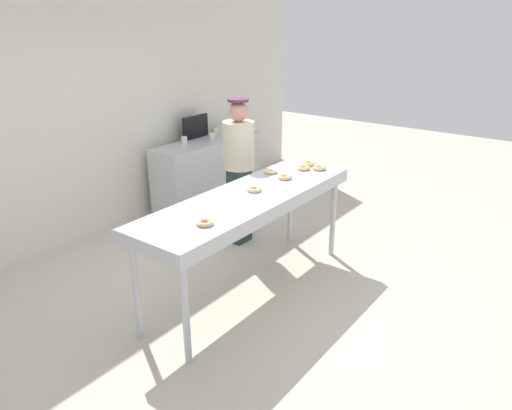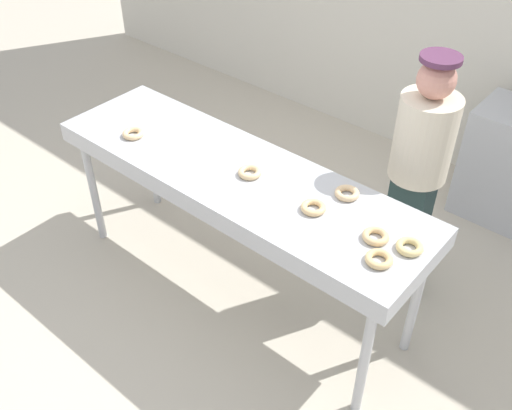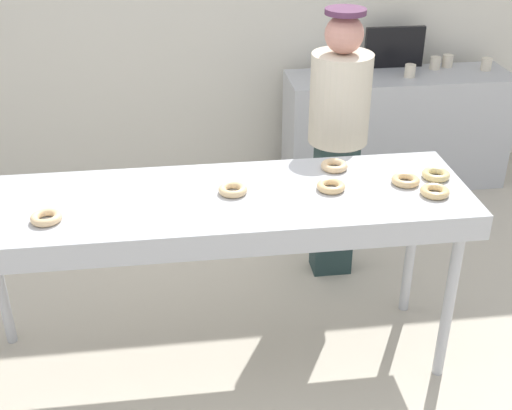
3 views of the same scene
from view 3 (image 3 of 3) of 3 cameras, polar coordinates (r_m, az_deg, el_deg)
The scene contains 17 objects.
ground_plane at distance 3.72m, azimuth -3.22°, elevation -12.68°, with size 16.00×16.00×0.00m, color beige.
fryer_conveyor at distance 3.20m, azimuth -3.66°, elevation -0.38°, with size 2.46×0.71×0.98m.
plain_donut_0 at distance 3.17m, azimuth -1.99°, elevation 1.31°, with size 0.14×0.14×0.04m, color #ECC68C.
plain_donut_1 at distance 3.27m, azimuth 14.96°, elevation 1.12°, with size 0.14×0.14×0.04m, color #F1C782.
plain_donut_2 at distance 3.23m, azimuth 6.39°, elevation 1.60°, with size 0.14×0.14×0.04m, color #F1C585.
plain_donut_3 at distance 3.34m, azimuth 12.60°, elevation 2.07°, with size 0.14×0.14×0.04m, color #ECC283.
plain_donut_4 at distance 3.08m, azimuth -17.42°, elevation -1.03°, with size 0.14×0.14×0.04m, color #F5CA91.
plain_donut_5 at distance 3.43m, azimuth 6.66°, elevation 3.33°, with size 0.14×0.14×0.04m, color beige.
plain_donut_6 at distance 3.44m, azimuth 15.04°, elevation 2.51°, with size 0.14×0.14×0.04m, color #E7CD84.
worker_baker at distance 3.97m, azimuth 6.99°, elevation 6.19°, with size 0.35×0.35×1.66m.
prep_counter at distance 5.43m, azimuth 11.73°, elevation 6.29°, with size 1.72×0.51×0.89m, color #B7BABF.
paper_cup_0 at distance 5.55m, azimuth 15.98°, elevation 11.70°, with size 0.08×0.08×0.09m, color beige.
paper_cup_1 at distance 5.23m, azimuth 12.97°, elevation 11.06°, with size 0.08×0.08×0.09m, color beige.
paper_cup_2 at distance 5.47m, azimuth 14.99°, elevation 11.59°, with size 0.08×0.08×0.09m, color beige.
paper_cup_3 at distance 5.26m, azimuth 8.40°, elevation 11.56°, with size 0.08×0.08×0.09m, color beige.
paper_cup_4 at distance 5.56m, azimuth 19.00°, elevation 11.26°, with size 0.08×0.08×0.09m, color beige.
menu_display at distance 5.42m, azimuth 11.68°, elevation 13.01°, with size 0.46×0.04×0.31m, color black.
Camera 3 is at (-0.16, -2.79, 2.46)m, focal length 47.04 mm.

